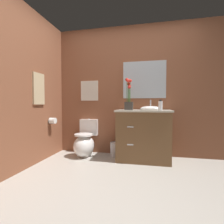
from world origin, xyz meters
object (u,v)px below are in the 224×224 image
(toilet, at_px, (85,143))
(trash_bin, at_px, (115,149))
(flower_vase, at_px, (129,99))
(wall_poster, at_px, (89,91))
(wall_mirror, at_px, (144,80))
(hanging_towel, at_px, (39,89))
(toilet_paper_roll, at_px, (53,121))
(soap_bottle, at_px, (160,106))
(vanity_cabinet, at_px, (143,134))

(toilet, xyz_separation_m, trash_bin, (0.57, 0.08, -0.11))
(flower_vase, xyz_separation_m, wall_poster, (-0.84, 0.32, 0.19))
(flower_vase, distance_m, wall_mirror, 0.56)
(trash_bin, height_order, wall_poster, wall_poster)
(wall_mirror, bearing_deg, trash_bin, -160.17)
(trash_bin, bearing_deg, wall_poster, 161.64)
(hanging_towel, xyz_separation_m, toilet_paper_roll, (0.06, 0.32, -0.56))
(flower_vase, bearing_deg, soap_bottle, -15.05)
(toilet, relative_size, wall_mirror, 0.86)
(flower_vase, height_order, toilet_paper_roll, flower_vase)
(soap_bottle, distance_m, hanging_towel, 2.02)
(hanging_towel, bearing_deg, toilet, 40.39)
(wall_mirror, bearing_deg, flower_vase, -128.11)
(vanity_cabinet, bearing_deg, soap_bottle, -32.34)
(soap_bottle, relative_size, wall_poster, 0.43)
(trash_bin, xyz_separation_m, wall_mirror, (0.53, 0.19, 1.31))
(hanging_towel, bearing_deg, flower_vase, 17.65)
(vanity_cabinet, height_order, trash_bin, vanity_cabinet)
(flower_vase, height_order, soap_bottle, flower_vase)
(wall_poster, bearing_deg, trash_bin, -18.36)
(wall_poster, height_order, wall_mirror, wall_mirror)
(vanity_cabinet, relative_size, flower_vase, 1.91)
(soap_bottle, height_order, hanging_towel, hanging_towel)
(soap_bottle, bearing_deg, hanging_towel, -170.79)
(soap_bottle, relative_size, hanging_towel, 0.33)
(vanity_cabinet, height_order, wall_mirror, wall_mirror)
(wall_mirror, bearing_deg, vanity_cabinet, -89.49)
(wall_poster, bearing_deg, hanging_towel, -127.77)
(soap_bottle, relative_size, wall_mirror, 0.21)
(toilet, xyz_separation_m, soap_bottle, (1.37, -0.20, 0.72))
(soap_bottle, height_order, trash_bin, soap_bottle)
(trash_bin, xyz_separation_m, wall_poster, (-0.57, 0.19, 1.12))
(vanity_cabinet, bearing_deg, flower_vase, -173.46)
(wall_mirror, bearing_deg, wall_poster, 180.00)
(hanging_towel, distance_m, toilet_paper_roll, 0.65)
(toilet, relative_size, hanging_towel, 1.33)
(toilet, height_order, wall_poster, wall_poster)
(toilet, bearing_deg, wall_mirror, 13.71)
(vanity_cabinet, distance_m, trash_bin, 0.63)
(flower_vase, bearing_deg, trash_bin, 153.85)
(toilet, bearing_deg, wall_poster, 90.00)
(flower_vase, distance_m, wall_poster, 0.92)
(toilet, height_order, vanity_cabinet, vanity_cabinet)
(flower_vase, distance_m, toilet_paper_roll, 1.46)
(toilet, distance_m, wall_poster, 1.05)
(wall_poster, height_order, hanging_towel, hanging_towel)
(vanity_cabinet, distance_m, toilet_paper_roll, 1.68)
(vanity_cabinet, relative_size, trash_bin, 3.91)
(soap_bottle, bearing_deg, toilet_paper_roll, 179.98)
(soap_bottle, xyz_separation_m, wall_mirror, (-0.27, 0.46, 0.49))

